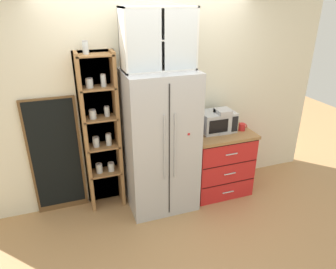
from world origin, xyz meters
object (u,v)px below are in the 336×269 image
object	(u,v)px
coffee_maker	(221,120)
bottle_cobalt	(197,125)
mug_red	(242,127)
refrigerator	(160,142)
chalkboard_menu	(56,157)
microwave	(217,121)
bottle_green	(218,121)

from	to	relation	value
coffee_maker	bottle_cobalt	size ratio (longest dim) A/B	1.13
coffee_maker	mug_red	bearing A→B (deg)	-11.23
refrigerator	mug_red	xyz separation A→B (m)	(1.12, -0.02, 0.06)
refrigerator	mug_red	distance (m)	1.12
refrigerator	mug_red	size ratio (longest dim) A/B	14.61
coffee_maker	bottle_cobalt	world-z (taller)	coffee_maker
coffee_maker	refrigerator	bearing A→B (deg)	-177.64
bottle_cobalt	chalkboard_menu	size ratio (longest dim) A/B	0.19
bottle_cobalt	coffee_maker	bearing A→B (deg)	-4.74
microwave	mug_red	size ratio (longest dim) A/B	3.68
microwave	mug_red	distance (m)	0.34
bottle_green	chalkboard_menu	bearing A→B (deg)	174.67
microwave	coffee_maker	xyz separation A→B (m)	(0.04, -0.04, 0.03)
refrigerator	chalkboard_menu	size ratio (longest dim) A/B	1.19
mug_red	bottle_green	xyz separation A→B (m)	(-0.28, 0.13, 0.07)
bottle_cobalt	chalkboard_menu	distance (m)	1.76
mug_red	microwave	bearing A→B (deg)	163.07
microwave	bottle_cobalt	world-z (taller)	bottle_cobalt
microwave	bottle_cobalt	distance (m)	0.29
mug_red	chalkboard_menu	world-z (taller)	chalkboard_menu
bottle_cobalt	microwave	bearing A→B (deg)	2.96
coffee_maker	chalkboard_menu	bearing A→B (deg)	172.57
bottle_green	refrigerator	bearing A→B (deg)	-172.47
coffee_maker	bottle_cobalt	bearing A→B (deg)	175.26
refrigerator	bottle_cobalt	xyz separation A→B (m)	(0.51, 0.06, 0.13)
refrigerator	bottle_green	xyz separation A→B (m)	(0.84, 0.11, 0.12)
refrigerator	bottle_cobalt	world-z (taller)	refrigerator
bottle_cobalt	chalkboard_menu	world-z (taller)	chalkboard_menu
bottle_green	bottle_cobalt	bearing A→B (deg)	-171.49
chalkboard_menu	mug_red	bearing A→B (deg)	-7.89
coffee_maker	bottle_green	xyz separation A→B (m)	(0.00, 0.08, -0.04)
microwave	chalkboard_menu	world-z (taller)	chalkboard_menu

